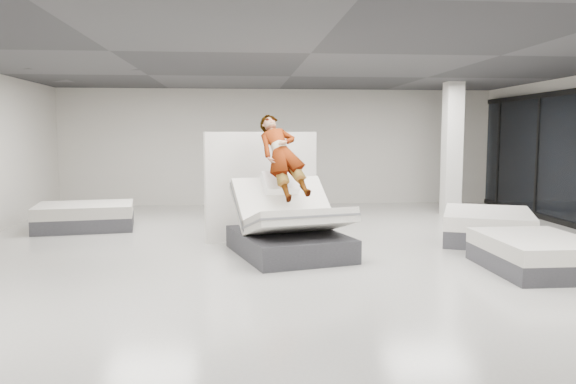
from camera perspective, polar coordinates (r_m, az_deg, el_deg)
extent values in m
plane|color=#B9B7AF|center=(8.94, 2.24, -6.86)|extent=(14.00, 14.00, 0.00)
plane|color=#29292B|center=(8.80, 2.33, 13.90)|extent=(14.00, 14.00, 0.00)
cube|color=beige|center=(15.69, -0.90, 4.58)|extent=(12.00, 0.04, 3.20)
cube|color=#37373C|center=(9.24, 0.07, -5.27)|extent=(2.08, 2.45, 0.37)
cube|color=white|center=(9.43, -0.60, -1.23)|extent=(1.77, 1.33, 0.87)
cube|color=slate|center=(9.43, -0.60, -1.23)|extent=(1.76, 1.23, 0.73)
cube|color=white|center=(8.73, 1.17, -3.00)|extent=(1.81, 1.46, 0.51)
cube|color=slate|center=(8.73, 1.17, -3.00)|extent=(1.82, 1.43, 0.33)
cube|color=white|center=(9.50, -0.84, 0.94)|extent=(0.67, 0.55, 0.39)
imported|color=slate|center=(9.36, -0.57, 1.91)|extent=(1.04, 1.72, 1.41)
cube|color=black|center=(9.13, 1.48, 0.46)|extent=(0.09, 0.15, 0.08)
cube|color=silver|center=(10.50, -2.62, 0.62)|extent=(2.12, 0.84, 2.01)
cube|color=#37373C|center=(11.05, 19.59, -3.92)|extent=(2.18, 2.45, 0.30)
cube|color=white|center=(11.00, 19.64, -2.49)|extent=(2.18, 2.45, 0.25)
cube|color=#37373C|center=(8.95, 23.90, -6.48)|extent=(1.36, 1.82, 0.27)
cube|color=white|center=(8.90, 23.97, -4.91)|extent=(1.36, 1.82, 0.23)
cube|color=#37373C|center=(12.44, -19.89, -2.89)|extent=(2.12, 1.73, 0.29)
cube|color=white|center=(12.40, -19.93, -1.69)|extent=(2.12, 1.73, 0.24)
cube|color=silver|center=(14.10, 16.32, 4.18)|extent=(0.40, 0.40, 3.20)
cube|color=black|center=(14.46, 24.07, 3.34)|extent=(0.09, 0.08, 2.80)
cube|color=black|center=(16.24, 20.66, 3.71)|extent=(0.09, 0.08, 2.80)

